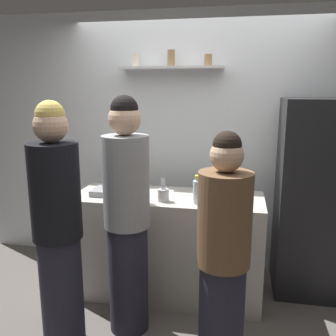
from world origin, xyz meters
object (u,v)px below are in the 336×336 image
object	(u,v)px
wine_bottle_amber_glass	(139,188)
water_bottle_plastic	(198,191)
utensil_holder	(163,195)
wine_bottle_green_glass	(222,192)
person_grey_hoodie	(127,218)
person_brown_jacket	(223,259)
refrigerator	(315,199)
person_blonde	(58,230)
baking_pan	(112,192)

from	to	relation	value
wine_bottle_amber_glass	water_bottle_plastic	size ratio (longest dim) A/B	1.40
utensil_holder	wine_bottle_green_glass	xyz separation A→B (m)	(0.49, -0.05, 0.06)
person_grey_hoodie	person_brown_jacket	bearing A→B (deg)	175.40
refrigerator	person_blonde	size ratio (longest dim) A/B	0.99
wine_bottle_amber_glass	water_bottle_plastic	xyz separation A→B (m)	(0.48, 0.06, -0.02)
baking_pan	utensil_holder	distance (m)	0.50
water_bottle_plastic	utensil_holder	bearing A→B (deg)	178.04
baking_pan	person_brown_jacket	world-z (taller)	person_brown_jacket
water_bottle_plastic	person_brown_jacket	world-z (taller)	person_brown_jacket
wine_bottle_green_glass	baking_pan	bearing A→B (deg)	171.10
utensil_holder	person_brown_jacket	world-z (taller)	person_brown_jacket
utensil_holder	water_bottle_plastic	xyz separation A→B (m)	(0.29, -0.01, 0.05)
person_blonde	person_grey_hoodie	distance (m)	0.50
baking_pan	person_blonde	distance (m)	0.79
wine_bottle_amber_glass	person_brown_jacket	bearing A→B (deg)	-40.83
utensil_holder	water_bottle_plastic	world-z (taller)	water_bottle_plastic
refrigerator	person_grey_hoodie	xyz separation A→B (m)	(-1.48, -0.87, 0.02)
wine_bottle_green_glass	person_brown_jacket	world-z (taller)	person_brown_jacket
baking_pan	wine_bottle_green_glass	xyz separation A→B (m)	(0.98, -0.15, 0.09)
person_blonde	person_grey_hoodie	bearing A→B (deg)	62.57
water_bottle_plastic	person_blonde	bearing A→B (deg)	-143.20
wine_bottle_amber_glass	person_blonde	bearing A→B (deg)	-124.02
refrigerator	wine_bottle_green_glass	world-z (taller)	refrigerator
utensil_holder	person_blonde	xyz separation A→B (m)	(-0.61, -0.68, -0.09)
person_blonde	person_brown_jacket	bearing A→B (deg)	28.45
utensil_holder	person_blonde	world-z (taller)	person_blonde
wine_bottle_green_glass	person_blonde	world-z (taller)	person_blonde
refrigerator	person_blonde	distance (m)	2.21
baking_pan	person_brown_jacket	size ratio (longest dim) A/B	0.21
utensil_holder	person_grey_hoodie	xyz separation A→B (m)	(-0.19, -0.41, -0.07)
wine_bottle_green_glass	person_brown_jacket	bearing A→B (deg)	-86.07
baking_pan	utensil_holder	world-z (taller)	utensil_holder
refrigerator	person_brown_jacket	distance (m)	1.39
refrigerator	utensil_holder	world-z (taller)	refrigerator
wine_bottle_green_glass	person_brown_jacket	distance (m)	0.69
person_blonde	water_bottle_plastic	bearing A→B (deg)	65.99
refrigerator	water_bottle_plastic	bearing A→B (deg)	-154.45
wine_bottle_amber_glass	person_grey_hoodie	xyz separation A→B (m)	(0.00, -0.34, -0.14)
person_blonde	person_brown_jacket	world-z (taller)	person_blonde
person_grey_hoodie	baking_pan	bearing A→B (deg)	-42.70
refrigerator	baking_pan	world-z (taller)	refrigerator
utensil_holder	water_bottle_plastic	distance (m)	0.29
utensil_holder	wine_bottle_green_glass	size ratio (longest dim) A/B	0.68
utensil_holder	wine_bottle_green_glass	bearing A→B (deg)	-5.85
baking_pan	water_bottle_plastic	xyz separation A→B (m)	(0.78, -0.11, 0.08)
wine_bottle_green_glass	wine_bottle_amber_glass	bearing A→B (deg)	-178.61
wine_bottle_amber_glass	water_bottle_plastic	bearing A→B (deg)	6.74
wine_bottle_amber_glass	water_bottle_plastic	distance (m)	0.48
utensil_holder	person_blonde	bearing A→B (deg)	-131.71
baking_pan	wine_bottle_green_glass	distance (m)	0.99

